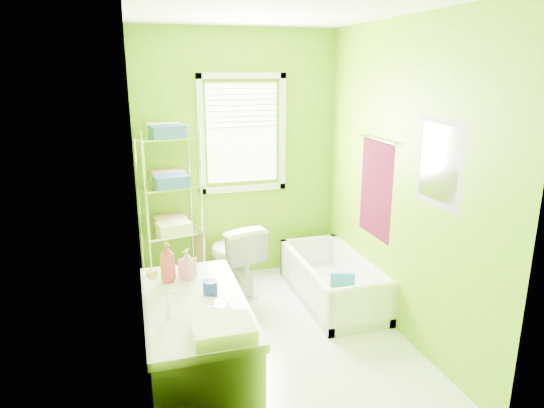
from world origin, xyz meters
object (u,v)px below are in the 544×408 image
object	(u,v)px
toilet	(234,256)
vanity	(198,361)
bathtub	(333,286)
wire_shelf_unit	(171,192)

from	to	relation	value
toilet	vanity	world-z (taller)	vanity
bathtub	wire_shelf_unit	world-z (taller)	wire_shelf_unit
vanity	wire_shelf_unit	distance (m)	2.13
toilet	vanity	bearing A→B (deg)	57.12
toilet	vanity	xyz separation A→B (m)	(-0.61, -1.87, 0.10)
bathtub	vanity	bearing A→B (deg)	-137.27
toilet	wire_shelf_unit	size ratio (longest dim) A/B	0.43
toilet	vanity	distance (m)	1.97
toilet	wire_shelf_unit	world-z (taller)	wire_shelf_unit
bathtub	wire_shelf_unit	distance (m)	1.83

